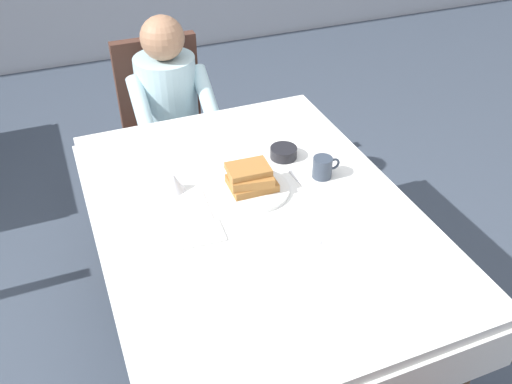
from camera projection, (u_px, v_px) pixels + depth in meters
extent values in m
plane|color=#3D4756|center=(256.00, 340.00, 2.43)|extent=(14.00, 14.00, 0.00)
cube|color=white|center=(255.00, 213.00, 2.00)|extent=(1.10, 1.50, 0.04)
cube|color=white|center=(197.00, 138.00, 2.63)|extent=(1.10, 0.01, 0.18)
cube|color=white|center=(106.00, 276.00, 1.90)|extent=(0.01, 1.50, 0.18)
cube|color=white|center=(383.00, 202.00, 2.23)|extent=(0.01, 1.50, 0.18)
cylinder|color=brown|center=(458.00, 382.00, 1.86)|extent=(0.07, 0.07, 0.70)
cylinder|color=brown|center=(109.00, 214.00, 2.58)|extent=(0.07, 0.07, 0.70)
cylinder|color=brown|center=(292.00, 172.00, 2.86)|extent=(0.07, 0.07, 0.70)
cube|color=#4C2D23|center=(172.00, 142.00, 2.96)|extent=(0.44, 0.44, 0.05)
cube|color=#4C2D23|center=(157.00, 81.00, 2.95)|extent=(0.44, 0.06, 0.48)
cylinder|color=#2D2319|center=(216.00, 187.00, 3.01)|extent=(0.04, 0.04, 0.40)
cylinder|color=#2D2319|center=(151.00, 202.00, 2.90)|extent=(0.04, 0.04, 0.40)
cylinder|color=#2D2319|center=(197.00, 153.00, 3.28)|extent=(0.04, 0.04, 0.40)
cylinder|color=#2D2319|center=(137.00, 166.00, 3.17)|extent=(0.04, 0.04, 0.40)
cylinder|color=silver|center=(168.00, 101.00, 2.79)|extent=(0.30, 0.30, 0.46)
sphere|color=#A37556|center=(162.00, 38.00, 2.57)|extent=(0.21, 0.21, 0.21)
cylinder|color=silver|center=(206.00, 94.00, 2.69)|extent=(0.08, 0.29, 0.23)
cylinder|color=silver|center=(141.00, 106.00, 2.59)|extent=(0.08, 0.29, 0.23)
cylinder|color=#383D51|center=(199.00, 189.00, 2.95)|extent=(0.10, 0.10, 0.45)
cylinder|color=#383D51|center=(170.00, 196.00, 2.90)|extent=(0.10, 0.10, 0.45)
cylinder|color=white|center=(252.00, 189.00, 2.07)|extent=(0.28, 0.28, 0.02)
cube|color=#A36B33|center=(252.00, 183.00, 2.06)|extent=(0.17, 0.14, 0.03)
cube|color=#A36B33|center=(251.00, 177.00, 2.04)|extent=(0.17, 0.15, 0.04)
cube|color=#A36B33|center=(248.00, 169.00, 2.02)|extent=(0.16, 0.12, 0.02)
cylinder|color=#333D4C|center=(322.00, 167.00, 2.13)|extent=(0.08, 0.08, 0.08)
torus|color=#333D4C|center=(334.00, 164.00, 2.14)|extent=(0.05, 0.01, 0.05)
cylinder|color=black|center=(284.00, 153.00, 2.25)|extent=(0.11, 0.11, 0.04)
cone|color=silver|center=(174.00, 182.00, 2.06)|extent=(0.08, 0.08, 0.07)
cube|color=silver|center=(206.00, 205.00, 2.00)|extent=(0.03, 0.18, 0.00)
cube|color=silver|center=(300.00, 182.00, 2.11)|extent=(0.03, 0.20, 0.00)
cube|color=silver|center=(299.00, 244.00, 1.84)|extent=(0.15, 0.05, 0.00)
cube|color=white|center=(198.00, 234.00, 1.87)|extent=(0.18, 0.13, 0.01)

